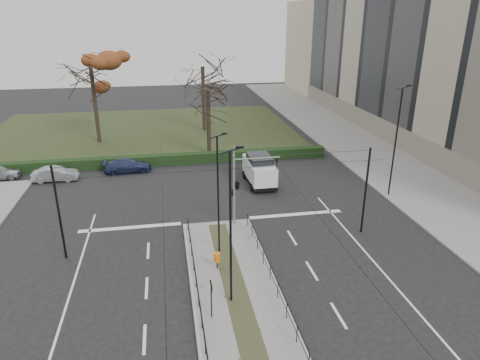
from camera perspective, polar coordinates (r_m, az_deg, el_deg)
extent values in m
plane|color=black|center=(26.30, -1.79, -10.65)|extent=(140.00, 140.00, 0.00)
cube|color=slate|center=(24.20, -0.90, -13.59)|extent=(4.40, 15.00, 0.14)
cube|color=slate|center=(50.84, 14.90, 4.72)|extent=(8.00, 90.00, 0.14)
cube|color=#242E17|center=(55.93, -12.84, 6.36)|extent=(38.00, 26.00, 0.10)
cube|color=black|center=(42.96, -13.47, 2.46)|extent=(38.00, 1.00, 1.00)
cube|color=tan|center=(55.86, 24.59, 14.37)|extent=(12.00, 52.00, 18.00)
cube|color=black|center=(52.66, 19.08, 15.78)|extent=(0.10, 50.96, 14.76)
cylinder|color=black|center=(29.33, -6.96, -5.91)|extent=(0.04, 0.04, 0.90)
cylinder|color=black|center=(29.76, 0.97, -5.31)|extent=(0.04, 0.04, 0.90)
cylinder|color=black|center=(23.39, -5.95, -12.21)|extent=(0.04, 13.20, 0.04)
cylinder|color=black|center=(23.94, 4.07, -11.29)|extent=(0.04, 13.20, 0.04)
cylinder|color=black|center=(27.24, -22.99, -4.14)|extent=(0.14, 0.14, 6.00)
cylinder|color=black|center=(29.37, 16.40, -1.44)|extent=(0.14, 0.14, 6.00)
cylinder|color=black|center=(24.79, -2.28, 1.44)|extent=(20.00, 0.02, 0.02)
cylinder|color=black|center=(26.67, -2.88, 2.87)|extent=(20.00, 0.02, 0.02)
cylinder|color=black|center=(21.88, -10.28, -2.24)|extent=(0.02, 34.00, 0.02)
cylinder|color=black|center=(22.86, 7.51, -1.03)|extent=(0.02, 34.00, 0.02)
cylinder|color=slate|center=(29.20, -0.81, -1.30)|extent=(0.16, 0.16, 5.13)
cylinder|color=slate|center=(28.72, 2.28, 2.92)|extent=(3.15, 0.10, 0.10)
imported|color=black|center=(29.20, 4.91, 2.14)|extent=(0.19, 0.21, 0.89)
imported|color=black|center=(29.08, -0.39, -0.55)|extent=(1.00, 1.99, 0.79)
cube|color=black|center=(29.25, -1.15, -1.68)|extent=(0.22, 0.16, 0.49)
sphere|color=#FF0C0C|center=(29.18, -1.34, -1.42)|extent=(0.11, 0.11, 0.11)
sphere|color=#0CE533|center=(29.28, -1.34, -1.90)|extent=(0.11, 0.11, 0.11)
cylinder|color=black|center=(25.23, -3.06, -11.18)|extent=(0.08, 0.08, 0.48)
cylinder|color=#D5650C|center=(24.98, -3.09, -10.25)|extent=(0.38, 0.38, 0.53)
cylinder|color=black|center=(21.33, -3.85, -15.77)|extent=(0.06, 0.06, 1.85)
cube|color=black|center=(20.85, -3.91, -13.94)|extent=(0.09, 0.51, 0.39)
cube|color=silver|center=(20.84, -4.06, -13.96)|extent=(0.02, 0.44, 0.32)
cylinder|color=black|center=(20.70, -1.27, -6.79)|extent=(0.12, 0.12, 8.05)
cube|color=black|center=(19.17, -0.03, 4.41)|extent=(0.35, 0.14, 0.10)
cylinder|color=black|center=(25.30, -2.93, -2.23)|extent=(0.11, 0.11, 7.37)
cube|color=black|center=(24.09, -2.11, 6.21)|extent=(0.32, 0.13, 0.09)
cylinder|color=black|center=(35.66, 20.00, 4.59)|extent=(0.13, 0.13, 8.62)
cube|color=black|center=(35.00, 21.63, 11.63)|extent=(0.38, 0.15, 0.11)
imported|color=#929499|center=(41.37, -23.40, 0.74)|extent=(3.89, 1.38, 1.28)
imported|color=#20284C|center=(41.53, -14.74, 1.88)|extent=(4.47, 2.11, 1.26)
cube|color=silver|center=(37.17, 2.59, 1.36)|extent=(2.11, 4.83, 1.55)
cube|color=black|center=(36.87, 2.62, 2.73)|extent=(1.91, 2.67, 0.72)
cube|color=black|center=(37.51, 2.57, -0.04)|extent=(2.15, 4.93, 0.18)
cylinder|color=black|center=(36.33, 4.70, -0.77)|extent=(0.23, 0.66, 0.66)
cylinder|color=black|center=(35.85, 1.60, -1.00)|extent=(0.23, 0.66, 0.66)
cylinder|color=black|center=(39.17, 3.45, 0.93)|extent=(0.23, 0.66, 0.66)
cylinder|color=black|center=(38.73, 0.57, 0.73)|extent=(0.23, 0.66, 0.66)
cylinder|color=black|center=(51.43, -18.74, 9.43)|extent=(0.44, 0.44, 8.50)
ellipsoid|color=#582C14|center=(50.81, -19.31, 14.11)|extent=(8.09, 8.09, 5.34)
cylinder|color=black|center=(54.35, -4.88, 10.71)|extent=(0.44, 0.44, 7.88)
cylinder|color=black|center=(44.77, -4.21, 7.63)|extent=(0.44, 0.44, 6.63)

